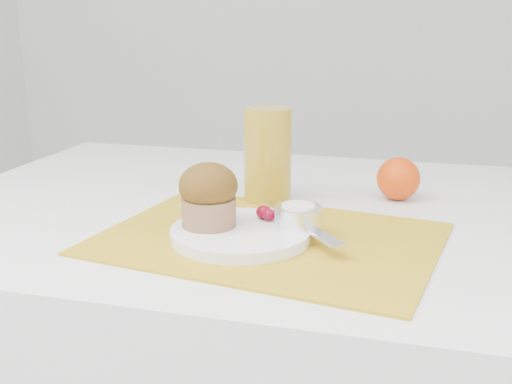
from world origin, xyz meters
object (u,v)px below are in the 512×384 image
(orange, at_px, (398,179))
(juice_glass, at_px, (268,156))
(plate, at_px, (240,234))
(muffin, at_px, (208,195))

(orange, relative_size, juice_glass, 0.46)
(plate, bearing_deg, muffin, 178.89)
(plate, relative_size, juice_glass, 1.23)
(plate, relative_size, orange, 2.67)
(plate, bearing_deg, orange, 54.10)
(plate, height_order, orange, orange)
(juice_glass, distance_m, muffin, 0.20)
(orange, distance_m, muffin, 0.36)
(plate, bearing_deg, juice_glass, 93.94)
(plate, height_order, juice_glass, juice_glass)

